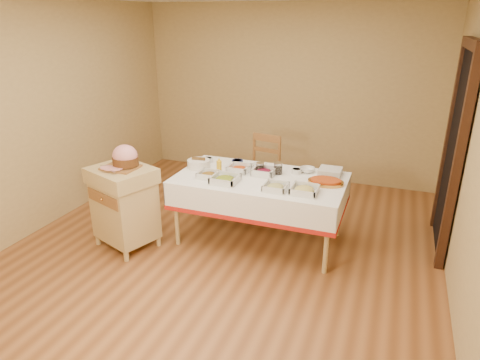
% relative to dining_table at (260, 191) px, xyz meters
% --- Properties ---
extents(room_shell, '(5.00, 5.00, 5.00)m').
position_rel_dining_table_xyz_m(room_shell, '(-0.30, -0.30, 0.70)').
color(room_shell, brown).
rests_on(room_shell, ground).
extents(doorway, '(0.09, 1.10, 2.20)m').
position_rel_dining_table_xyz_m(doorway, '(1.90, 0.60, 0.51)').
color(doorway, black).
rests_on(doorway, ground).
extents(dining_table, '(1.82, 1.02, 0.76)m').
position_rel_dining_table_xyz_m(dining_table, '(0.00, 0.00, 0.00)').
color(dining_table, tan).
rests_on(dining_table, ground).
extents(butcher_cart, '(0.79, 0.72, 0.91)m').
position_rel_dining_table_xyz_m(butcher_cart, '(-1.33, -0.63, -0.08)').
color(butcher_cart, tan).
rests_on(butcher_cart, ground).
extents(dining_chair, '(0.50, 0.49, 0.97)m').
position_rel_dining_table_xyz_m(dining_chair, '(-0.27, 0.86, -0.10)').
color(dining_chair, brown).
rests_on(dining_chair, ground).
extents(ham_on_board, '(0.38, 0.36, 0.25)m').
position_rel_dining_table_xyz_m(ham_on_board, '(-1.29, -0.60, 0.41)').
color(ham_on_board, brown).
rests_on(ham_on_board, butcher_cart).
extents(serving_dish_a, '(0.22, 0.21, 0.09)m').
position_rel_dining_table_xyz_m(serving_dish_a, '(-0.53, -0.19, 0.19)').
color(serving_dish_a, silver).
rests_on(serving_dish_a, dining_table).
extents(serving_dish_b, '(0.27, 0.27, 0.11)m').
position_rel_dining_table_xyz_m(serving_dish_b, '(-0.30, -0.27, 0.20)').
color(serving_dish_b, silver).
rests_on(serving_dish_b, dining_table).
extents(serving_dish_c, '(0.23, 0.23, 0.09)m').
position_rel_dining_table_xyz_m(serving_dish_c, '(0.25, -0.29, 0.19)').
color(serving_dish_c, silver).
rests_on(serving_dish_c, dining_table).
extents(serving_dish_d, '(0.26, 0.26, 0.10)m').
position_rel_dining_table_xyz_m(serving_dish_d, '(0.54, -0.26, 0.19)').
color(serving_dish_d, silver).
rests_on(serving_dish_d, dining_table).
extents(serving_dish_e, '(0.24, 0.23, 0.11)m').
position_rel_dining_table_xyz_m(serving_dish_e, '(-0.28, 0.09, 0.20)').
color(serving_dish_e, silver).
rests_on(serving_dish_e, dining_table).
extents(serving_dish_f, '(0.25, 0.24, 0.11)m').
position_rel_dining_table_xyz_m(serving_dish_f, '(0.01, 0.09, 0.20)').
color(serving_dish_f, silver).
rests_on(serving_dish_f, dining_table).
extents(small_bowl_left, '(0.12, 0.12, 0.05)m').
position_rel_dining_table_xyz_m(small_bowl_left, '(-0.75, 0.27, 0.19)').
color(small_bowl_left, silver).
rests_on(small_bowl_left, dining_table).
extents(small_bowl_mid, '(0.13, 0.13, 0.06)m').
position_rel_dining_table_xyz_m(small_bowl_mid, '(-0.38, 0.31, 0.19)').
color(small_bowl_mid, navy).
rests_on(small_bowl_mid, dining_table).
extents(small_bowl_right, '(0.11, 0.11, 0.06)m').
position_rel_dining_table_xyz_m(small_bowl_right, '(0.34, 0.26, 0.19)').
color(small_bowl_right, silver).
rests_on(small_bowl_right, dining_table).
extents(bowl_white_imported, '(0.18, 0.18, 0.04)m').
position_rel_dining_table_xyz_m(bowl_white_imported, '(-0.12, 0.33, 0.18)').
color(bowl_white_imported, silver).
rests_on(bowl_white_imported, dining_table).
extents(bowl_small_imported, '(0.18, 0.18, 0.05)m').
position_rel_dining_table_xyz_m(bowl_small_imported, '(0.44, 0.35, 0.19)').
color(bowl_small_imported, silver).
rests_on(bowl_small_imported, dining_table).
extents(preserve_jar_left, '(0.09, 0.09, 0.12)m').
position_rel_dining_table_xyz_m(preserve_jar_left, '(-0.05, 0.14, 0.21)').
color(preserve_jar_left, silver).
rests_on(preserve_jar_left, dining_table).
extents(preserve_jar_right, '(0.10, 0.10, 0.13)m').
position_rel_dining_table_xyz_m(preserve_jar_right, '(0.15, 0.18, 0.22)').
color(preserve_jar_right, silver).
rests_on(preserve_jar_right, dining_table).
extents(mustard_bottle, '(0.06, 0.06, 0.18)m').
position_rel_dining_table_xyz_m(mustard_bottle, '(-0.47, -0.04, 0.24)').
color(mustard_bottle, gold).
rests_on(mustard_bottle, dining_table).
extents(bread_basket, '(0.26, 0.26, 0.11)m').
position_rel_dining_table_xyz_m(bread_basket, '(-0.76, 0.05, 0.21)').
color(bread_basket, silver).
rests_on(bread_basket, dining_table).
extents(plate_stack, '(0.24, 0.24, 0.07)m').
position_rel_dining_table_xyz_m(plate_stack, '(0.69, 0.34, 0.20)').
color(plate_stack, silver).
rests_on(plate_stack, dining_table).
extents(brass_platter, '(0.37, 0.27, 0.05)m').
position_rel_dining_table_xyz_m(brass_platter, '(0.70, 0.06, 0.18)').
color(brass_platter, '#BE8335').
rests_on(brass_platter, dining_table).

